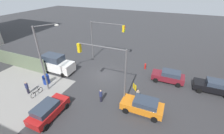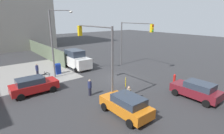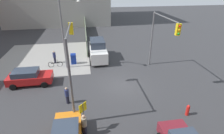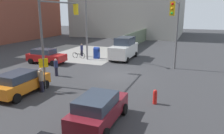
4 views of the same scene
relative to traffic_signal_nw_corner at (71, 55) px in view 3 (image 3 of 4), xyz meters
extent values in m
plane|color=#333335|center=(2.38, -4.50, -4.64)|extent=(120.00, 120.00, 0.00)
cube|color=gray|center=(11.38, 4.50, -4.63)|extent=(12.00, 12.00, 0.01)
cube|color=#607056|center=(21.67, -1.30, -3.44)|extent=(22.57, 0.12, 2.40)
cylinder|color=#59595B|center=(-2.12, 0.00, -1.39)|extent=(0.18, 0.18, 6.50)
cylinder|color=#59595B|center=(0.48, 0.00, 1.74)|extent=(5.19, 0.12, 0.12)
cube|color=yellow|center=(3.07, 0.00, 1.21)|extent=(0.32, 0.36, 1.00)
sphere|color=red|center=(3.25, 0.00, 1.53)|extent=(0.18, 0.18, 0.18)
sphere|color=orange|center=(3.25, 0.00, 1.21)|extent=(0.18, 0.18, 0.18)
sphere|color=green|center=(3.25, 0.00, 0.89)|extent=(0.18, 0.18, 0.18)
cylinder|color=#59595B|center=(6.88, -9.00, -1.39)|extent=(0.18, 0.18, 6.50)
cylinder|color=#59595B|center=(4.09, -9.00, 1.74)|extent=(5.59, 0.12, 0.12)
cube|color=yellow|center=(1.29, -9.00, 1.21)|extent=(0.32, 0.36, 1.00)
sphere|color=red|center=(1.11, -9.00, 1.53)|extent=(0.18, 0.18, 0.18)
sphere|color=orange|center=(1.11, -9.00, 1.21)|extent=(0.18, 0.18, 0.18)
sphere|color=green|center=(1.11, -9.00, 0.89)|extent=(0.18, 0.18, 0.18)
cylinder|color=slate|center=(7.58, 1.30, -0.64)|extent=(0.20, 0.20, 8.00)
ellipsoid|color=silver|center=(6.30, -0.73, 3.11)|extent=(0.56, 0.36, 0.24)
cylinder|color=#4C4C4C|center=(-3.02, -0.69, -3.44)|extent=(0.08, 0.08, 2.40)
cube|color=yellow|center=(-3.02, -0.69, -2.59)|extent=(0.48, 0.48, 0.64)
cube|color=navy|center=(8.58, 0.50, -4.06)|extent=(0.56, 0.64, 1.15)
cylinder|color=navy|center=(8.58, 0.50, -3.49)|extent=(0.56, 0.64, 0.56)
cylinder|color=red|center=(-2.62, -8.70, -4.24)|extent=(0.26, 0.26, 0.80)
sphere|color=red|center=(-2.62, -8.70, -3.82)|extent=(0.24, 0.24, 0.24)
cube|color=#B21919|center=(4.17, 4.62, -3.94)|extent=(1.80, 4.28, 0.75)
cube|color=#2D3847|center=(4.17, 4.96, -3.29)|extent=(1.58, 2.40, 0.55)
cylinder|color=black|center=(5.07, 3.16, -4.32)|extent=(0.22, 0.64, 0.64)
cylinder|color=black|center=(3.27, 3.16, -4.32)|extent=(0.22, 0.64, 0.64)
cylinder|color=black|center=(5.07, 6.07, -4.32)|extent=(0.22, 0.64, 0.64)
cylinder|color=black|center=(3.27, 6.07, -4.32)|extent=(0.22, 0.64, 0.64)
cylinder|color=black|center=(-2.74, 1.30, -4.32)|extent=(0.64, 0.22, 0.64)
cylinder|color=black|center=(-2.74, -0.50, -4.32)|extent=(0.64, 0.22, 0.64)
cylinder|color=black|center=(-4.71, -7.36, -4.32)|extent=(0.64, 0.22, 0.64)
cube|color=white|center=(9.54, -2.70, -3.62)|extent=(5.40, 2.10, 1.40)
cube|color=#2D3847|center=(9.97, -2.70, -2.47)|extent=(3.02, 1.85, 0.90)
cylinder|color=black|center=(7.70, -3.75, -4.32)|extent=(0.64, 0.22, 0.64)
cylinder|color=black|center=(7.70, -1.65, -4.32)|extent=(0.64, 0.22, 0.64)
cylinder|color=black|center=(11.37, -3.75, -4.32)|extent=(0.64, 0.22, 0.64)
cylinder|color=black|center=(11.37, -1.65, -4.32)|extent=(0.64, 0.22, 0.64)
cylinder|color=navy|center=(9.18, 2.90, -3.52)|extent=(0.36, 0.36, 0.63)
sphere|color=tan|center=(9.18, 2.90, -3.10)|extent=(0.22, 0.22, 0.22)
cylinder|color=#1E1E2D|center=(9.18, 2.90, -4.24)|extent=(0.28, 0.28, 0.80)
cylinder|color=#9E937A|center=(-3.42, -0.70, -3.44)|extent=(0.36, 0.36, 0.68)
sphere|color=tan|center=(-3.42, -0.70, -2.98)|extent=(0.23, 0.23, 0.23)
cylinder|color=#1E1E2D|center=(-3.42, -0.70, -4.21)|extent=(0.28, 0.28, 0.86)
cylinder|color=navy|center=(0.38, 0.70, -3.56)|extent=(0.36, 0.36, 0.61)
sphere|color=tan|center=(0.38, 0.70, -3.15)|extent=(0.21, 0.21, 0.21)
cylinder|color=#1E1E2D|center=(0.38, 0.70, -4.25)|extent=(0.28, 0.28, 0.77)
torus|color=black|center=(7.98, 3.22, -4.31)|extent=(0.05, 0.71, 0.71)
torus|color=black|center=(7.98, 2.18, -4.31)|extent=(0.05, 0.71, 0.71)
cube|color=black|center=(7.98, 2.70, -4.13)|extent=(0.04, 1.04, 0.08)
cylinder|color=black|center=(7.98, 2.42, -3.89)|extent=(0.04, 0.04, 0.40)
camera|label=1|loc=(-5.87, 12.17, 7.13)|focal=24.00mm
camera|label=2|loc=(-12.81, 8.59, 2.54)|focal=28.00mm
camera|label=3|loc=(-12.33, -1.17, 4.87)|focal=28.00mm
camera|label=4|loc=(-15.50, -10.75, 1.01)|focal=35.00mm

